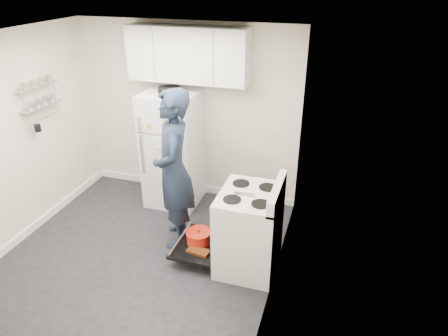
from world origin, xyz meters
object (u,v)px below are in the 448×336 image
(electric_range, at_px, (248,231))
(person, at_px, (174,170))
(open_oven_door, at_px, (199,241))
(refrigerator, at_px, (173,149))

(electric_range, bearing_deg, person, 167.32)
(open_oven_door, bearing_deg, person, 150.98)
(refrigerator, xyz_separation_m, person, (0.41, -0.88, 0.15))
(refrigerator, relative_size, person, 0.87)
(electric_range, distance_m, refrigerator, 1.79)
(electric_range, relative_size, refrigerator, 0.65)
(electric_range, distance_m, open_oven_door, 0.65)
(electric_range, bearing_deg, refrigerator, 141.26)
(electric_range, xyz_separation_m, open_oven_door, (-0.59, 0.01, -0.28))
(open_oven_door, relative_size, refrigerator, 0.41)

